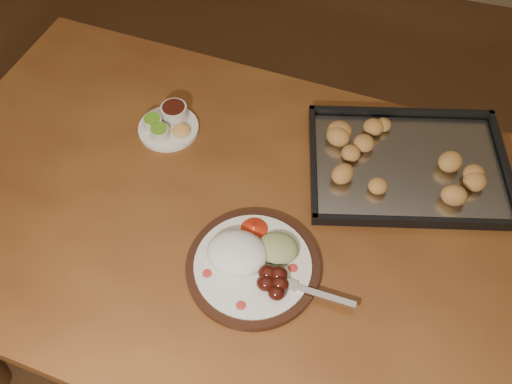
% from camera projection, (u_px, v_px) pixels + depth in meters
% --- Properties ---
extents(ground, '(4.00, 4.00, 0.00)m').
position_uv_depth(ground, '(246.00, 323.00, 1.89)').
color(ground, '#55351D').
rests_on(ground, ground).
extents(dining_table, '(1.56, 1.01, 0.75)m').
position_uv_depth(dining_table, '(244.00, 238.00, 1.32)').
color(dining_table, brown).
rests_on(dining_table, ground).
extents(dinner_plate, '(0.35, 0.27, 0.06)m').
position_uv_depth(dinner_plate, '(252.00, 261.00, 1.15)').
color(dinner_plate, black).
rests_on(dinner_plate, dining_table).
extents(condiment_saucer, '(0.15, 0.15, 0.05)m').
position_uv_depth(condiment_saucer, '(168.00, 123.00, 1.37)').
color(condiment_saucer, white).
rests_on(condiment_saucer, dining_table).
extents(baking_tray, '(0.52, 0.43, 0.05)m').
position_uv_depth(baking_tray, '(408.00, 164.00, 1.30)').
color(baking_tray, black).
rests_on(baking_tray, dining_table).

